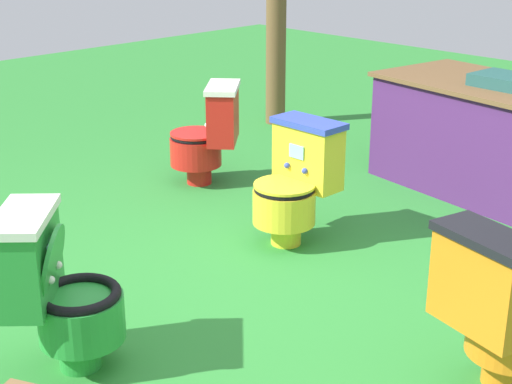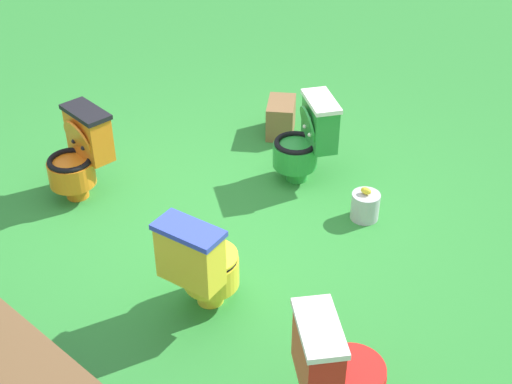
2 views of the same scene
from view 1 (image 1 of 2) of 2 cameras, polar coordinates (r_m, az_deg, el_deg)
The scene contains 8 objects.
ground at distance 3.95m, azimuth -0.50°, elevation -8.20°, with size 14.00×14.00×0.00m, color #2D8433.
toilet_green at distance 3.37m, azimuth -14.53°, elevation -7.03°, with size 0.63×0.63×0.73m.
toilet_red at distance 5.50m, azimuth -3.58°, elevation 4.30°, with size 0.63×0.63×0.73m.
toilet_yellow at distance 4.52m, azimuth 2.90°, elevation 0.73°, with size 0.43×0.49×0.73m.
toilet_orange at distance 3.27m, azimuth 17.58°, elevation -8.22°, with size 0.51×0.57×0.73m.
vendor_table at distance 5.61m, azimuth 16.47°, elevation 4.05°, with size 1.57×1.06×0.85m.
wooden_post at distance 7.03m, azimuth 1.50°, elevation 11.88°, with size 0.18×0.18×1.70m, color brown.
lemon_bucket at distance 4.12m, azimuth -16.17°, elevation -5.97°, with size 0.22×0.22×0.28m.
Camera 1 is at (2.50, -2.40, 1.89)m, focal length 54.05 mm.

